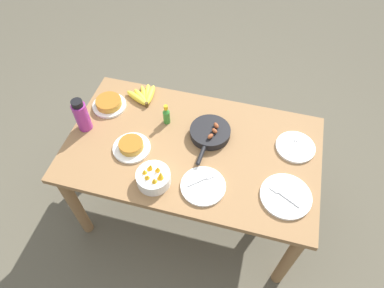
{
  "coord_description": "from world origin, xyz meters",
  "views": [
    {
      "loc": [
        0.3,
        -1.13,
        2.32
      ],
      "look_at": [
        0.0,
        0.0,
        0.76
      ],
      "focal_mm": 32.0,
      "sensor_mm": 36.0,
      "label": 1
    }
  ],
  "objects_px": {
    "frittata_plate_side": "(109,104)",
    "water_bottle": "(82,115)",
    "fruit_bowl_mango": "(154,177)",
    "empty_plate_far_right": "(203,186)",
    "skillet": "(210,133)",
    "frittata_plate_center": "(131,146)",
    "banana_bunch": "(144,96)",
    "empty_plate_far_left": "(295,147)",
    "hot_sauce_bottle": "(166,115)",
    "empty_plate_near_front": "(286,196)"
  },
  "relations": [
    {
      "from": "empty_plate_far_left",
      "to": "fruit_bowl_mango",
      "type": "distance_m",
      "value": 0.83
    },
    {
      "from": "empty_plate_far_right",
      "to": "hot_sauce_bottle",
      "type": "bearing_deg",
      "value": 129.85
    },
    {
      "from": "skillet",
      "to": "fruit_bowl_mango",
      "type": "height_order",
      "value": "fruit_bowl_mango"
    },
    {
      "from": "skillet",
      "to": "frittata_plate_center",
      "type": "distance_m",
      "value": 0.46
    },
    {
      "from": "banana_bunch",
      "to": "frittata_plate_center",
      "type": "distance_m",
      "value": 0.4
    },
    {
      "from": "frittata_plate_side",
      "to": "water_bottle",
      "type": "height_order",
      "value": "water_bottle"
    },
    {
      "from": "skillet",
      "to": "water_bottle",
      "type": "bearing_deg",
      "value": -77.18
    },
    {
      "from": "skillet",
      "to": "frittata_plate_side",
      "type": "height_order",
      "value": "skillet"
    },
    {
      "from": "empty_plate_far_right",
      "to": "hot_sauce_bottle",
      "type": "relative_size",
      "value": 1.7
    },
    {
      "from": "empty_plate_near_front",
      "to": "banana_bunch",
      "type": "bearing_deg",
      "value": 152.99
    },
    {
      "from": "empty_plate_far_left",
      "to": "fruit_bowl_mango",
      "type": "xyz_separation_m",
      "value": [
        -0.71,
        -0.42,
        0.03
      ]
    },
    {
      "from": "frittata_plate_center",
      "to": "fruit_bowl_mango",
      "type": "relative_size",
      "value": 1.19
    },
    {
      "from": "empty_plate_far_right",
      "to": "fruit_bowl_mango",
      "type": "xyz_separation_m",
      "value": [
        -0.26,
        -0.04,
        0.03
      ]
    },
    {
      "from": "empty_plate_far_left",
      "to": "empty_plate_far_right",
      "type": "distance_m",
      "value": 0.59
    },
    {
      "from": "empty_plate_near_front",
      "to": "empty_plate_far_right",
      "type": "bearing_deg",
      "value": -173.11
    },
    {
      "from": "banana_bunch",
      "to": "skillet",
      "type": "height_order",
      "value": "skillet"
    },
    {
      "from": "empty_plate_near_front",
      "to": "fruit_bowl_mango",
      "type": "xyz_separation_m",
      "value": [
        -0.69,
        -0.09,
        0.03
      ]
    },
    {
      "from": "hot_sauce_bottle",
      "to": "frittata_plate_side",
      "type": "bearing_deg",
      "value": 175.63
    },
    {
      "from": "fruit_bowl_mango",
      "to": "hot_sauce_bottle",
      "type": "bearing_deg",
      "value": 98.17
    },
    {
      "from": "empty_plate_near_front",
      "to": "fruit_bowl_mango",
      "type": "distance_m",
      "value": 0.69
    },
    {
      "from": "empty_plate_near_front",
      "to": "empty_plate_far_left",
      "type": "relative_size",
      "value": 1.2
    },
    {
      "from": "empty_plate_near_front",
      "to": "hot_sauce_bottle",
      "type": "distance_m",
      "value": 0.82
    },
    {
      "from": "skillet",
      "to": "frittata_plate_center",
      "type": "xyz_separation_m",
      "value": [
        -0.41,
        -0.21,
        -0.0
      ]
    },
    {
      "from": "fruit_bowl_mango",
      "to": "water_bottle",
      "type": "distance_m",
      "value": 0.58
    },
    {
      "from": "frittata_plate_side",
      "to": "fruit_bowl_mango",
      "type": "distance_m",
      "value": 0.64
    },
    {
      "from": "banana_bunch",
      "to": "empty_plate_far_left",
      "type": "xyz_separation_m",
      "value": [
        0.97,
        -0.15,
        -0.01
      ]
    },
    {
      "from": "banana_bunch",
      "to": "skillet",
      "type": "distance_m",
      "value": 0.51
    },
    {
      "from": "skillet",
      "to": "hot_sauce_bottle",
      "type": "relative_size",
      "value": 2.57
    },
    {
      "from": "empty_plate_far_right",
      "to": "water_bottle",
      "type": "height_order",
      "value": "water_bottle"
    },
    {
      "from": "water_bottle",
      "to": "banana_bunch",
      "type": "bearing_deg",
      "value": 50.76
    },
    {
      "from": "empty_plate_near_front",
      "to": "water_bottle",
      "type": "xyz_separation_m",
      "value": [
        -1.21,
        0.17,
        0.1
      ]
    },
    {
      "from": "hot_sauce_bottle",
      "to": "fruit_bowl_mango",
      "type": "bearing_deg",
      "value": -81.83
    },
    {
      "from": "skillet",
      "to": "frittata_plate_center",
      "type": "relative_size",
      "value": 1.68
    },
    {
      "from": "banana_bunch",
      "to": "water_bottle",
      "type": "relative_size",
      "value": 0.92
    },
    {
      "from": "banana_bunch",
      "to": "fruit_bowl_mango",
      "type": "height_order",
      "value": "fruit_bowl_mango"
    },
    {
      "from": "fruit_bowl_mango",
      "to": "frittata_plate_center",
      "type": "bearing_deg",
      "value": 138.06
    },
    {
      "from": "banana_bunch",
      "to": "empty_plate_far_left",
      "type": "height_order",
      "value": "banana_bunch"
    },
    {
      "from": "skillet",
      "to": "frittata_plate_side",
      "type": "bearing_deg",
      "value": -92.82
    },
    {
      "from": "hot_sauce_bottle",
      "to": "empty_plate_far_right",
      "type": "bearing_deg",
      "value": -50.15
    },
    {
      "from": "fruit_bowl_mango",
      "to": "empty_plate_far_left",
      "type": "bearing_deg",
      "value": 30.72
    },
    {
      "from": "empty_plate_far_right",
      "to": "water_bottle",
      "type": "bearing_deg",
      "value": 164.34
    },
    {
      "from": "frittata_plate_center",
      "to": "fruit_bowl_mango",
      "type": "xyz_separation_m",
      "value": [
        0.19,
        -0.17,
        0.02
      ]
    },
    {
      "from": "frittata_plate_side",
      "to": "hot_sauce_bottle",
      "type": "distance_m",
      "value": 0.39
    },
    {
      "from": "frittata_plate_center",
      "to": "empty_plate_near_front",
      "type": "height_order",
      "value": "frittata_plate_center"
    },
    {
      "from": "empty_plate_near_front",
      "to": "empty_plate_far_left",
      "type": "bearing_deg",
      "value": 86.22
    },
    {
      "from": "frittata_plate_center",
      "to": "hot_sauce_bottle",
      "type": "relative_size",
      "value": 1.53
    },
    {
      "from": "empty_plate_far_right",
      "to": "fruit_bowl_mango",
      "type": "height_order",
      "value": "fruit_bowl_mango"
    },
    {
      "from": "skillet",
      "to": "empty_plate_near_front",
      "type": "height_order",
      "value": "skillet"
    },
    {
      "from": "empty_plate_far_left",
      "to": "fruit_bowl_mango",
      "type": "relative_size",
      "value": 1.23
    },
    {
      "from": "empty_plate_far_left",
      "to": "empty_plate_far_right",
      "type": "bearing_deg",
      "value": -139.41
    }
  ]
}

